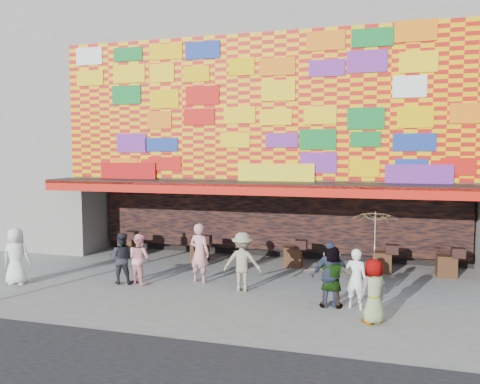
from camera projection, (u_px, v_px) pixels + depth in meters
The scene contains 13 objects.
ground at pixel (227, 305), 12.35m from camera, with size 90.00×90.00×0.00m, color slate.
shop_building at pixel (284, 124), 19.76m from camera, with size 15.20×9.40×10.00m.
neighbor_left at pixel (23, 112), 23.02m from camera, with size 11.00×8.00×12.00m, color gray.
ped_a at pixel (16, 256), 14.26m from camera, with size 0.85×0.55×1.73m, color white.
ped_b at pixel (200, 253), 14.46m from camera, with size 0.67×0.44×1.84m, color #DA8F8D.
ped_c at pixel (121, 258), 14.32m from camera, with size 0.76×0.60×1.57m, color #222228.
ped_d at pixel (242, 262), 13.56m from camera, with size 1.11×0.64×1.71m, color gray.
ped_e at pixel (331, 275), 12.12m from camera, with size 1.01×0.42×1.72m, color #2F3752.
ped_f at pixel (331, 276), 12.12m from camera, with size 1.51×0.48×1.63m, color gray.
ped_g at pixel (374, 291), 10.98m from camera, with size 0.75×0.49×1.54m, color gray.
ped_h at pixel (356, 279), 12.01m from camera, with size 0.57×0.37×1.56m, color white.
ped_i at pixel (140, 259), 14.33m from camera, with size 0.75×0.58×1.54m, color pink.
parasol at pixel (375, 232), 10.86m from camera, with size 1.06×1.08×1.91m.
Camera 1 is at (3.58, -11.52, 4.01)m, focal length 35.00 mm.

